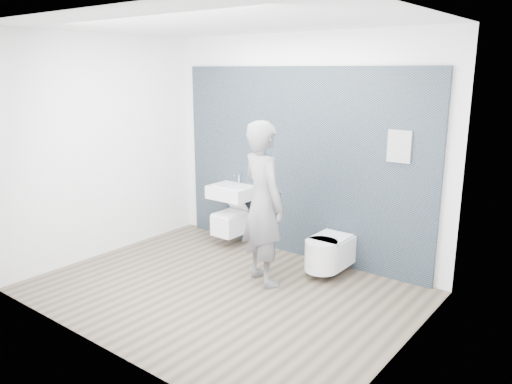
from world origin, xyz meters
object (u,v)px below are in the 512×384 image
Objects in this scene: toilet_square at (231,222)px; toilet_rounded at (327,253)px; visitor at (263,204)px; washbasin at (232,192)px.

toilet_square is 1.58m from toilet_rounded.
toilet_rounded is at bearing -104.20° from visitor.
toilet_square is 1.44m from visitor.
washbasin is at bearing 90.00° from toilet_square.
toilet_rounded is at bearing -4.43° from washbasin.
toilet_rounded is at bearing -3.70° from toilet_square.
visitor is at bearing -33.31° from toilet_square.
visitor is at bearing -127.74° from toilet_rounded.
toilet_square is 0.88× the size of toilet_rounded.
washbasin is 0.87× the size of toilet_rounded.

